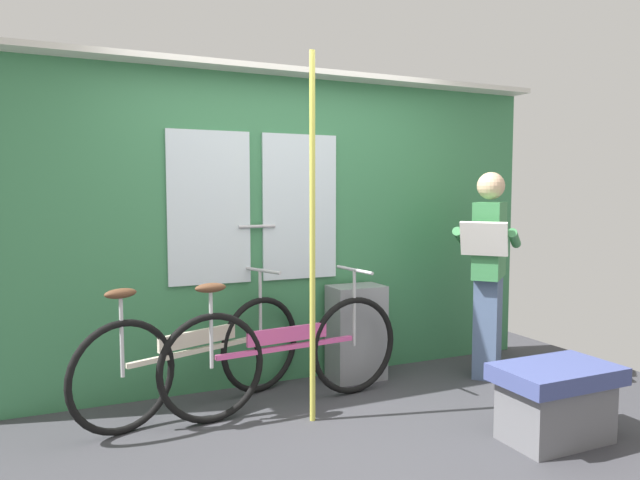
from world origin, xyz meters
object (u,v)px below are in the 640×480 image
object	(u,v)px
passenger_reading_newspaper	(489,270)
trash_bin_by_wall	(356,332)
handrail_pole	(312,240)
bicycle_leaning_behind	(197,356)
bicycle_near_door	(287,353)
bench_seat_corner	(556,401)

from	to	relation	value
passenger_reading_newspaper	trash_bin_by_wall	distance (m)	1.15
passenger_reading_newspaper	handrail_pole	xyz separation A→B (m)	(-1.62, -0.27, 0.31)
passenger_reading_newspaper	handrail_pole	distance (m)	1.67
trash_bin_by_wall	handrail_pole	size ratio (longest dim) A/B	0.32
bicycle_leaning_behind	handrail_pole	world-z (taller)	handrail_pole
passenger_reading_newspaper	handrail_pole	world-z (taller)	handrail_pole
bicycle_near_door	handrail_pole	bearing A→B (deg)	-83.00
passenger_reading_newspaper	bench_seat_corner	world-z (taller)	passenger_reading_newspaper
bicycle_leaning_behind	passenger_reading_newspaper	bearing A→B (deg)	-25.69
bicycle_near_door	handrail_pole	xyz separation A→B (m)	(0.07, -0.28, 0.78)
bicycle_near_door	handrail_pole	size ratio (longest dim) A/B	0.77
bicycle_leaning_behind	bench_seat_corner	size ratio (longest dim) A/B	2.37
bicycle_leaning_behind	passenger_reading_newspaper	world-z (taller)	passenger_reading_newspaper
trash_bin_by_wall	handrail_pole	bearing A→B (deg)	-135.57
passenger_reading_newspaper	trash_bin_by_wall	xyz separation A→B (m)	(-0.98, 0.37, -0.48)
bicycle_near_door	trash_bin_by_wall	size ratio (longest dim) A/B	2.41
trash_bin_by_wall	bench_seat_corner	distance (m)	1.59
bicycle_leaning_behind	bench_seat_corner	bearing A→B (deg)	-57.03
bicycle_near_door	bicycle_leaning_behind	world-z (taller)	bicycle_near_door
bicycle_near_door	bench_seat_corner	bearing A→B (deg)	-49.11
handrail_pole	bicycle_leaning_behind	bearing A→B (deg)	143.83
bicycle_leaning_behind	handrail_pole	size ratio (longest dim) A/B	0.72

